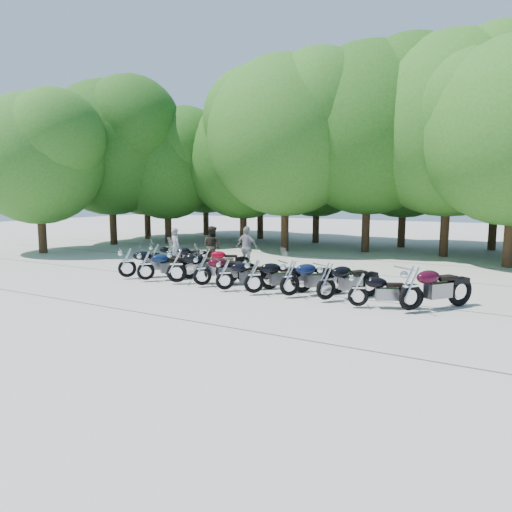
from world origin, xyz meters
The scene contains 30 objects.
ground centered at (0.00, 0.00, 0.00)m, with size 90.00×90.00×0.00m, color #A6A196.
tree_0 centered at (-15.42, 12.98, 5.45)m, with size 7.50×7.50×9.21m.
tree_1 centered at (-12.04, 11.24, 5.06)m, with size 6.97×6.97×8.55m.
tree_2 centered at (-7.25, 12.84, 5.31)m, with size 7.31×7.31×8.97m.
tree_3 centered at (-3.57, 11.24, 6.32)m, with size 8.70×8.70×10.67m.
tree_4 centered at (0.54, 13.09, 6.64)m, with size 9.13×9.13×11.20m.
tree_5 centered at (4.61, 13.20, 6.57)m, with size 9.04×9.04×11.10m.
tree_9 centered at (-13.53, 17.59, 5.52)m, with size 7.59×7.59×9.32m.
tree_10 centered at (-8.29, 16.97, 5.66)m, with size 7.78×7.78×9.55m.
tree_11 centered at (-3.76, 16.43, 5.49)m, with size 7.56×7.56×9.28m.
tree_12 centered at (1.80, 16.47, 5.72)m, with size 7.88×7.88×9.67m.
tree_13 centered at (6.69, 17.47, 6.04)m, with size 8.31×8.31×10.20m.
tree_16 centered at (-14.83, 4.00, 5.06)m, with size 6.97×6.97×8.55m.
tree_17 centered at (-14.68, 9.00, 6.04)m, with size 8.31×8.31×10.20m.
motorcycle_0 centered at (-5.06, 0.51, 0.67)m, with size 0.72×2.37×1.34m, color black, non-canonical shape.
motorcycle_1 centered at (-4.07, 0.45, 0.64)m, with size 0.69×2.27×1.28m, color #0C1935, non-canonical shape.
motorcycle_2 centered at (-2.74, 0.60, 0.71)m, with size 0.77×2.53×1.43m, color black, non-canonical shape.
motorcycle_3 centered at (-1.66, 0.65, 0.64)m, with size 0.69×2.27×1.28m, color #3D0814, non-canonical shape.
motorcycle_4 centered at (-0.58, 0.42, 0.61)m, with size 0.66×2.16×1.22m, color black, non-canonical shape.
motorcycle_5 centered at (0.53, 0.42, 0.65)m, with size 0.70×2.29×1.29m, color black, non-canonical shape.
motorcycle_6 centered at (1.69, 0.62, 0.66)m, with size 0.72×2.35×1.33m, color #0B1433, non-canonical shape.
motorcycle_7 centered at (2.87, 0.65, 0.67)m, with size 0.72×2.36×1.33m, color black, non-canonical shape.
motorcycle_8 centered at (3.94, 0.37, 0.57)m, with size 0.62×2.03×1.15m, color black, non-canonical shape.
motorcycle_9 centered at (5.32, 0.54, 0.73)m, with size 0.78×2.57×1.45m, color #310615, non-canonical shape.
motorcycle_10 centered at (-6.10, 3.27, 0.58)m, with size 0.62×2.04×1.15m, color black, non-canonical shape.
motorcycle_11 centered at (-4.87, 3.05, 0.58)m, with size 0.63×2.06×1.16m, color black, non-canonical shape.
motorcycle_12 centered at (-3.20, 3.06, 0.58)m, with size 0.63×2.06×1.16m, color maroon, non-canonical shape.
rider_0 centered at (-5.48, 3.92, 0.86)m, with size 0.63×0.41×1.72m, color gray.
rider_1 centered at (-3.90, 4.49, 0.91)m, with size 0.89×0.69×1.82m, color black.
rider_2 centered at (-2.21, 4.67, 0.93)m, with size 1.09×0.45×1.86m, color gray.
Camera 1 is at (7.56, -12.03, 3.20)m, focal length 32.00 mm.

